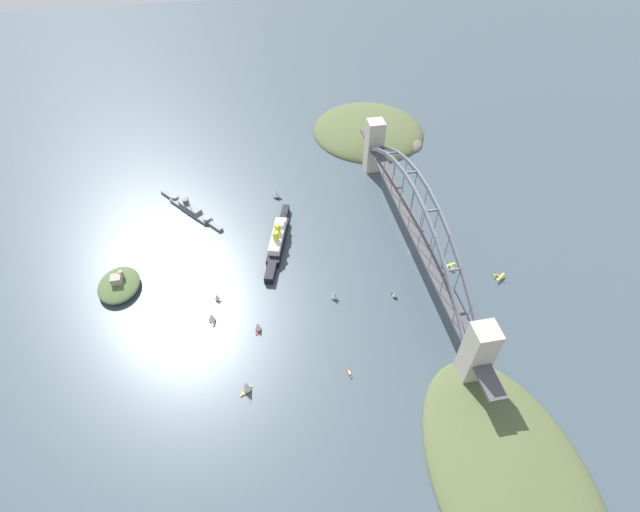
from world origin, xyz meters
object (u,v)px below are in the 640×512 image
at_px(small_boat_3, 246,386).
at_px(small_boat_6, 276,194).
at_px(naval_cruiser, 190,208).
at_px(small_boat_4, 258,326).
at_px(small_boat_0, 211,317).
at_px(harbor_arch_bridge, 414,225).
at_px(small_boat_5, 349,373).
at_px(seaplane_taxiing_near_bridge, 450,266).
at_px(small_boat_2, 334,295).
at_px(ocean_liner, 278,240).
at_px(small_boat_1, 395,294).
at_px(fort_island_mid_harbor, 119,285).
at_px(seaplane_second_in_formation, 499,277).
at_px(small_boat_7, 217,297).

bearing_deg(small_boat_3, small_boat_6, -12.39).
bearing_deg(naval_cruiser, small_boat_4, -161.22).
distance_m(naval_cruiser, small_boat_0, 134.41).
xyz_separation_m(harbor_arch_bridge, small_boat_6, (94.26, 104.43, -24.87)).
bearing_deg(small_boat_5, seaplane_taxiing_near_bridge, -52.67).
bearing_deg(small_boat_2, harbor_arch_bridge, -61.87).
distance_m(harbor_arch_bridge, small_boat_4, 150.82).
relative_size(ocean_liner, small_boat_4, 10.24).
relative_size(naval_cruiser, small_boat_1, 10.09).
bearing_deg(small_boat_3, small_boat_0, 19.06).
relative_size(small_boat_0, small_boat_3, 0.82).
distance_m(ocean_liner, small_boat_3, 139.64).
distance_m(ocean_liner, seaplane_taxiing_near_bridge, 148.07).
relative_size(naval_cruiser, small_boat_2, 7.76).
height_order(small_boat_2, small_boat_3, small_boat_3).
distance_m(seaplane_taxiing_near_bridge, small_boat_3, 192.65).
height_order(fort_island_mid_harbor, small_boat_5, fort_island_mid_harbor).
distance_m(fort_island_mid_harbor, small_boat_1, 219.23).
bearing_deg(small_boat_6, small_boat_5, -172.66).
height_order(harbor_arch_bridge, small_boat_1, harbor_arch_bridge).
height_order(naval_cruiser, seaplane_second_in_formation, naval_cruiser).
bearing_deg(small_boat_6, seaplane_taxiing_near_bridge, -132.55).
xyz_separation_m(fort_island_mid_harbor, small_boat_0, (-45.97, -71.75, -0.12)).
distance_m(small_boat_5, small_boat_6, 202.44).
relative_size(harbor_arch_bridge, ocean_liner, 3.40).
bearing_deg(small_boat_4, small_boat_1, -84.13).
bearing_deg(small_boat_7, small_boat_6, -27.18).
height_order(seaplane_second_in_formation, small_boat_6, small_boat_6).
relative_size(small_boat_2, small_boat_6, 0.98).
xyz_separation_m(harbor_arch_bridge, small_boat_5, (-106.49, 78.58, -28.65)).
relative_size(ocean_liner, small_boat_2, 9.93).
relative_size(small_boat_3, small_boat_4, 1.31).
relative_size(small_boat_2, small_boat_7, 1.27).
distance_m(small_boat_0, small_boat_4, 36.34).
distance_m(fort_island_mid_harbor, small_boat_5, 195.91).
xyz_separation_m(seaplane_taxiing_near_bridge, small_boat_1, (-21.27, 54.87, 1.15)).
height_order(ocean_liner, small_boat_2, ocean_liner).
bearing_deg(small_boat_0, small_boat_1, -91.39).
xyz_separation_m(small_boat_2, small_boat_6, (134.38, 29.39, 0.09)).
bearing_deg(seaplane_second_in_formation, ocean_liner, 67.03).
xyz_separation_m(fort_island_mid_harbor, small_boat_7, (-26.30, -76.37, -0.90)).
distance_m(harbor_arch_bridge, naval_cruiser, 208.89).
bearing_deg(seaplane_taxiing_near_bridge, seaplane_second_in_formation, -118.10).
bearing_deg(fort_island_mid_harbor, small_boat_5, -123.62).
xyz_separation_m(small_boat_0, small_boat_4, (-14.60, -33.28, -0.02)).
relative_size(harbor_arch_bridge, small_boat_4, 34.80).
distance_m(small_boat_0, small_boat_3, 65.77).
relative_size(small_boat_0, small_boat_5, 1.08).
height_order(harbor_arch_bridge, seaplane_taxiing_near_bridge, harbor_arch_bridge).
xyz_separation_m(naval_cruiser, small_boat_3, (-195.48, -38.50, 2.64)).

